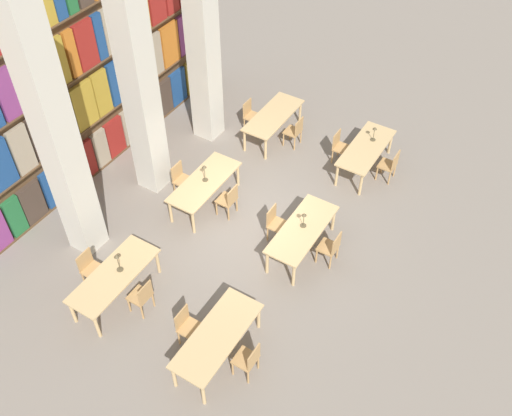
{
  "coord_description": "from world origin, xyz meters",
  "views": [
    {
      "loc": [
        -7.74,
        -4.88,
        9.91
      ],
      "look_at": [
        0.0,
        -0.13,
        0.65
      ],
      "focal_mm": 40.0,
      "sensor_mm": 36.0,
      "label": 1
    }
  ],
  "objects_px": {
    "desk_lamp_3": "(204,170)",
    "chair_11": "(251,115)",
    "reading_table_5": "(273,117)",
    "chair_7": "(91,268)",
    "chair_3": "(276,223)",
    "pillar_left": "(58,140)",
    "chair_4": "(390,165)",
    "chair_9": "(181,179)",
    "chair_2": "(331,247)",
    "desk_lamp_1": "(374,131)",
    "reading_table_0": "(217,337)",
    "chair_10": "(295,131)",
    "chair_0": "(248,360)",
    "pillar_center": "(138,81)",
    "chair_1": "(188,326)",
    "desk_lamp_0": "(304,217)",
    "chair_6": "(142,296)",
    "reading_table_2": "(366,149)",
    "reading_table_1": "(302,231)",
    "chair_8": "(229,200)",
    "desk_lamp_2": "(117,260)",
    "chair_5": "(340,146)",
    "pillar_right": "(202,34)",
    "reading_table_3": "(114,277)"
  },
  "relations": [
    {
      "from": "pillar_left",
      "to": "desk_lamp_1",
      "type": "height_order",
      "value": "pillar_left"
    },
    {
      "from": "chair_3",
      "to": "chair_10",
      "type": "bearing_deg",
      "value": -158.41
    },
    {
      "from": "desk_lamp_1",
      "to": "chair_8",
      "type": "relative_size",
      "value": 0.47
    },
    {
      "from": "chair_9",
      "to": "chair_11",
      "type": "height_order",
      "value": "same"
    },
    {
      "from": "desk_lamp_0",
      "to": "chair_6",
      "type": "height_order",
      "value": "desk_lamp_0"
    },
    {
      "from": "chair_2",
      "to": "chair_11",
      "type": "relative_size",
      "value": 1.0
    },
    {
      "from": "chair_8",
      "to": "chair_11",
      "type": "xyz_separation_m",
      "value": [
        3.1,
        1.31,
        0.0
      ]
    },
    {
      "from": "reading_table_1",
      "to": "desk_lamp_3",
      "type": "distance_m",
      "value": 2.74
    },
    {
      "from": "reading_table_0",
      "to": "chair_9",
      "type": "xyz_separation_m",
      "value": [
        3.29,
        3.31,
        -0.16
      ]
    },
    {
      "from": "chair_7",
      "to": "chair_11",
      "type": "xyz_separation_m",
      "value": [
        6.33,
        -0.03,
        0.0
      ]
    },
    {
      "from": "chair_0",
      "to": "chair_5",
      "type": "xyz_separation_m",
      "value": [
        6.46,
        1.24,
        0.0
      ]
    },
    {
      "from": "chair_2",
      "to": "chair_3",
      "type": "distance_m",
      "value": 1.38
    },
    {
      "from": "reading_table_1",
      "to": "chair_10",
      "type": "relative_size",
      "value": 2.34
    },
    {
      "from": "reading_table_0",
      "to": "chair_0",
      "type": "xyz_separation_m",
      "value": [
        -0.02,
        -0.69,
        -0.16
      ]
    },
    {
      "from": "chair_0",
      "to": "desk_lamp_0",
      "type": "height_order",
      "value": "desk_lamp_0"
    },
    {
      "from": "chair_4",
      "to": "chair_9",
      "type": "distance_m",
      "value": 5.21
    },
    {
      "from": "reading_table_0",
      "to": "chair_5",
      "type": "height_order",
      "value": "chair_5"
    },
    {
      "from": "chair_3",
      "to": "pillar_left",
      "type": "bearing_deg",
      "value": -56.18
    },
    {
      "from": "chair_4",
      "to": "desk_lamp_2",
      "type": "bearing_deg",
      "value": 151.44
    },
    {
      "from": "chair_6",
      "to": "desk_lamp_3",
      "type": "relative_size",
      "value": 1.88
    },
    {
      "from": "pillar_left",
      "to": "chair_5",
      "type": "bearing_deg",
      "value": -32.8
    },
    {
      "from": "chair_2",
      "to": "reading_table_5",
      "type": "distance_m",
      "value": 4.63
    },
    {
      "from": "chair_9",
      "to": "chair_10",
      "type": "relative_size",
      "value": 1.0
    },
    {
      "from": "desk_lamp_1",
      "to": "chair_6",
      "type": "bearing_deg",
      "value": 163.1
    },
    {
      "from": "chair_1",
      "to": "desk_lamp_0",
      "type": "distance_m",
      "value": 3.4
    },
    {
      "from": "reading_table_5",
      "to": "chair_7",
      "type": "bearing_deg",
      "value": 173.53
    },
    {
      "from": "pillar_left",
      "to": "chair_11",
      "type": "relative_size",
      "value": 6.82
    },
    {
      "from": "reading_table_5",
      "to": "chair_1",
      "type": "bearing_deg",
      "value": -163.9
    },
    {
      "from": "pillar_right",
      "to": "desk_lamp_1",
      "type": "distance_m",
      "value": 4.91
    },
    {
      "from": "reading_table_2",
      "to": "chair_10",
      "type": "xyz_separation_m",
      "value": [
        -0.09,
        2.0,
        -0.16
      ]
    },
    {
      "from": "pillar_center",
      "to": "chair_6",
      "type": "distance_m",
      "value": 4.65
    },
    {
      "from": "desk_lamp_2",
      "to": "chair_9",
      "type": "relative_size",
      "value": 0.54
    },
    {
      "from": "chair_1",
      "to": "desk_lamp_2",
      "type": "height_order",
      "value": "desk_lamp_2"
    },
    {
      "from": "chair_0",
      "to": "desk_lamp_0",
      "type": "distance_m",
      "value": 3.38
    },
    {
      "from": "pillar_left",
      "to": "chair_4",
      "type": "bearing_deg",
      "value": -41.71
    },
    {
      "from": "desk_lamp_0",
      "to": "chair_5",
      "type": "xyz_separation_m",
      "value": [
        3.18,
        0.61,
        -0.51
      ]
    },
    {
      "from": "chair_5",
      "to": "chair_11",
      "type": "xyz_separation_m",
      "value": [
        -0.05,
        2.69,
        0.0
      ]
    },
    {
      "from": "chair_0",
      "to": "pillar_center",
      "type": "bearing_deg",
      "value": 56.08
    },
    {
      "from": "chair_0",
      "to": "reading_table_5",
      "type": "bearing_deg",
      "value": 26.69
    },
    {
      "from": "chair_5",
      "to": "chair_9",
      "type": "xyz_separation_m",
      "value": [
        -3.15,
        2.76,
        0.0
      ]
    },
    {
      "from": "chair_7",
      "to": "chair_4",
      "type": "bearing_deg",
      "value": 147.22
    },
    {
      "from": "reading_table_5",
      "to": "reading_table_0",
      "type": "bearing_deg",
      "value": -158.36
    },
    {
      "from": "reading_table_3",
      "to": "reading_table_2",
      "type": "bearing_deg",
      "value": -22.98
    },
    {
      "from": "reading_table_5",
      "to": "chair_10",
      "type": "bearing_deg",
      "value": -93.3
    },
    {
      "from": "desk_lamp_3",
      "to": "chair_11",
      "type": "bearing_deg",
      "value": 11.53
    },
    {
      "from": "chair_3",
      "to": "chair_9",
      "type": "xyz_separation_m",
      "value": [
        0.07,
        2.71,
        0.0
      ]
    },
    {
      "from": "chair_1",
      "to": "chair_7",
      "type": "xyz_separation_m",
      "value": [
        0.08,
        2.58,
        0.0
      ]
    },
    {
      "from": "pillar_center",
      "to": "reading_table_5",
      "type": "bearing_deg",
      "value": -26.71
    },
    {
      "from": "desk_lamp_0",
      "to": "desk_lamp_3",
      "type": "distance_m",
      "value": 2.68
    },
    {
      "from": "chair_0",
      "to": "chair_6",
      "type": "distance_m",
      "value": 2.58
    }
  ]
}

